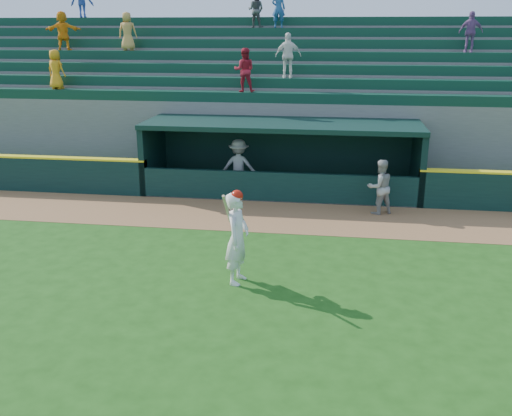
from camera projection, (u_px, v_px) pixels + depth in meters
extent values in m
plane|color=#1C4B12|center=(246.00, 284.00, 12.79)|extent=(120.00, 120.00, 0.00)
cube|color=brown|center=(272.00, 216.00, 17.42)|extent=(40.00, 3.00, 0.01)
imported|color=#9E9E99|center=(380.00, 187.00, 17.46)|extent=(1.02, 0.94, 1.70)
imported|color=#A8A7A2|center=(239.00, 166.00, 19.74)|extent=(1.24, 0.74, 1.87)
cube|color=slate|center=(281.00, 191.00, 20.05)|extent=(9.00, 2.60, 0.04)
cube|color=black|center=(153.00, 156.00, 20.35)|extent=(0.20, 2.60, 2.30)
cube|color=black|center=(418.00, 164.00, 19.08)|extent=(0.20, 2.60, 2.30)
cube|color=black|center=(285.00, 152.00, 20.94)|extent=(9.40, 0.20, 2.30)
cube|color=black|center=(282.00, 124.00, 19.35)|extent=(9.40, 2.80, 0.16)
cube|color=black|center=(277.00, 187.00, 18.76)|extent=(9.00, 0.16, 1.00)
cube|color=brown|center=(283.00, 179.00, 20.74)|extent=(8.40, 0.45, 0.10)
cube|color=slate|center=(286.00, 141.00, 21.35)|extent=(34.00, 0.85, 2.91)
cube|color=#0F3828|center=(287.00, 98.00, 20.74)|extent=(34.00, 0.60, 0.36)
cube|color=slate|center=(289.00, 131.00, 22.08)|extent=(34.00, 0.85, 3.36)
cube|color=#0F3828|center=(289.00, 83.00, 21.41)|extent=(34.00, 0.60, 0.36)
cube|color=slate|center=(291.00, 122.00, 22.82)|extent=(34.00, 0.85, 3.81)
cube|color=#0F3828|center=(291.00, 69.00, 22.08)|extent=(34.00, 0.60, 0.36)
cube|color=slate|center=(293.00, 114.00, 23.55)|extent=(34.00, 0.85, 4.26)
cube|color=#0F3828|center=(293.00, 56.00, 22.74)|extent=(34.00, 0.60, 0.36)
cube|color=slate|center=(294.00, 106.00, 24.28)|extent=(34.00, 0.85, 4.71)
cube|color=#0F3828|center=(295.00, 44.00, 23.41)|extent=(34.00, 0.60, 0.36)
cube|color=slate|center=(296.00, 98.00, 25.02)|extent=(34.00, 0.85, 5.16)
cube|color=#0F3828|center=(297.00, 32.00, 24.08)|extent=(34.00, 0.60, 0.36)
cube|color=slate|center=(298.00, 91.00, 25.75)|extent=(34.00, 0.85, 5.61)
cube|color=#0F3828|center=(299.00, 21.00, 24.74)|extent=(34.00, 0.60, 0.36)
cube|color=slate|center=(298.00, 90.00, 26.30)|extent=(34.50, 0.30, 5.61)
imported|color=orange|center=(56.00, 69.00, 21.71)|extent=(0.80, 0.61, 1.47)
imported|color=white|center=(288.00, 55.00, 21.14)|extent=(1.00, 0.52, 1.63)
imported|color=#26528D|center=(278.00, 8.00, 23.92)|extent=(0.57, 0.38, 1.56)
imported|color=#4A4A4A|center=(256.00, 10.00, 24.07)|extent=(0.80, 0.68, 1.44)
imported|color=gold|center=(128.00, 31.00, 23.42)|extent=(0.81, 0.59, 1.53)
imported|color=#7F508A|center=(471.00, 32.00, 21.56)|extent=(0.89, 0.38, 1.50)
imported|color=orange|center=(63.00, 31.00, 23.80)|extent=(1.53, 0.83, 1.57)
imported|color=#AB1A2A|center=(244.00, 70.00, 20.69)|extent=(0.81, 0.66, 1.56)
imported|color=white|center=(237.00, 238.00, 12.62)|extent=(0.61, 0.83, 2.09)
sphere|color=red|center=(237.00, 196.00, 12.33)|extent=(0.27, 0.27, 0.27)
cylinder|color=#D0B785|center=(227.00, 209.00, 12.22)|extent=(0.14, 0.53, 0.76)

